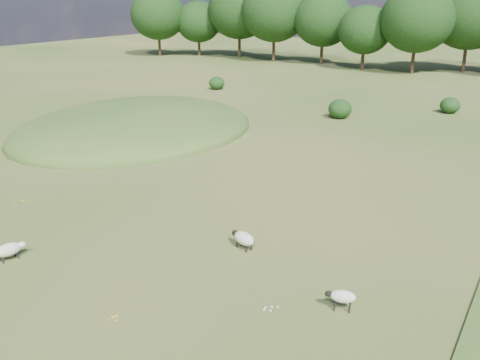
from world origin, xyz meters
name	(u,v)px	position (x,y,z in m)	size (l,w,h in m)	color
ground	(327,129)	(0.00, 20.00, 0.00)	(160.00, 160.00, 0.00)	#304F18
mound	(136,131)	(-12.00, 12.00, 0.00)	(16.00, 20.00, 4.00)	#33561E
treeline	(430,20)	(-1.06, 55.44, 6.57)	(96.28, 14.66, 11.70)	black
shrubs	(328,99)	(-3.07, 27.64, 0.73)	(25.42, 8.54, 1.57)	black
sheep_0	(342,297)	(10.00, -2.82, 0.51)	(1.05, 0.67, 0.73)	beige
sheep_1	(9,250)	(-2.23, -6.17, 0.43)	(0.75, 1.24, 0.69)	beige
sheep_2	(243,238)	(4.99, -0.65, 0.45)	(1.30, 0.85, 0.72)	beige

